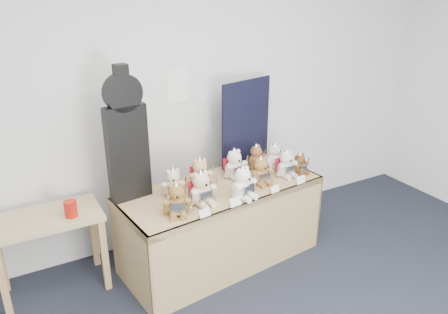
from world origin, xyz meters
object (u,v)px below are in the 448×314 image
teddy_back_centre_left (200,174)px  guitar_case (126,136)px  teddy_front_right (261,172)px  teddy_front_far_left (177,201)px  side_table (48,230)px  teddy_front_centre (243,184)px  red_cup (71,209)px  display_table (226,206)px  teddy_back_centre_right (235,165)px  teddy_back_left (173,184)px  teddy_front_far_right (286,165)px  teddy_front_left (201,189)px  teddy_front_end (300,164)px  teddy_back_end (275,156)px  teddy_back_right (256,158)px

teddy_back_centre_left → guitar_case: bearing=179.6°
teddy_front_right → teddy_front_far_left: bearing=-174.2°
side_table → teddy_front_centre: teddy_front_centre is taller
guitar_case → teddy_front_centre: size_ratio=3.56×
guitar_case → teddy_front_far_left: size_ratio=3.73×
red_cup → display_table: bearing=-11.7°
teddy_back_centre_left → teddy_back_centre_right: teddy_back_centre_right is taller
teddy_back_left → teddy_front_far_left: bearing=-89.8°
display_table → teddy_back_centre_left: (-0.15, 0.17, 0.27)m
teddy_front_far_right → side_table: bearing=167.1°
teddy_front_left → teddy_back_left: bearing=112.4°
guitar_case → teddy_back_centre_left: size_ratio=3.76×
teddy_front_left → teddy_front_far_right: bearing=-0.7°
display_table → teddy_front_right: teddy_front_right is taller
red_cup → teddy_front_centre: teddy_front_centre is taller
teddy_front_end → teddy_back_end: size_ratio=0.84×
teddy_back_centre_left → teddy_back_end: bearing=10.7°
teddy_front_right → teddy_back_right: teddy_front_right is taller
teddy_front_right → teddy_back_centre_right: 0.26m
red_cup → teddy_front_centre: (1.25, -0.43, 0.10)m
teddy_front_far_right → teddy_front_end: (0.14, -0.02, -0.02)m
teddy_front_right → teddy_front_centre: bearing=-155.2°
teddy_front_end → teddy_front_centre: bearing=-176.3°
teddy_front_right → teddy_back_end: size_ratio=1.06×
teddy_front_left → teddy_back_centre_right: 0.56m
teddy_front_centre → teddy_front_end: (0.69, 0.15, -0.03)m
guitar_case → teddy_back_left: 0.53m
red_cup → teddy_back_right: teddy_back_right is taller
side_table → teddy_front_left: (1.09, -0.46, 0.29)m
display_table → teddy_back_right: 0.60m
side_table → teddy_back_centre_left: size_ratio=2.87×
teddy_front_left → teddy_front_far_right: teddy_front_left is taller
guitar_case → teddy_back_left: bearing=-30.5°
guitar_case → teddy_front_end: size_ratio=4.93×
teddy_front_centre → display_table: bearing=91.7°
teddy_back_centre_right → teddy_back_right: size_ratio=1.16×
display_table → teddy_back_end: size_ratio=6.98×
teddy_front_left → teddy_front_far_right: (0.88, 0.11, -0.01)m
teddy_front_centre → teddy_back_right: teddy_front_centre is taller
guitar_case → teddy_back_end: guitar_case is taller
teddy_back_left → teddy_back_end: (1.05, 0.09, -0.00)m
teddy_back_end → display_table: bearing=161.0°
teddy_front_far_right → teddy_front_end: bearing=-9.4°
teddy_back_right → teddy_back_end: teddy_back_end is taller
teddy_front_far_left → teddy_back_centre_left: 0.50m
display_table → teddy_back_centre_right: 0.38m
side_table → teddy_front_far_right: bearing=-9.9°
teddy_front_end → teddy_back_right: size_ratio=0.85×
teddy_front_right → teddy_back_centre_right: bearing=116.3°
red_cup → teddy_front_centre: 1.33m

